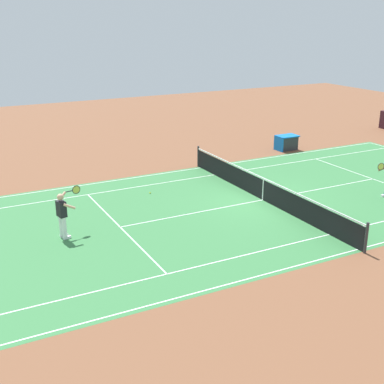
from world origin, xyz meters
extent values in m
plane|color=brown|center=(0.00, 0.00, 0.00)|extent=(60.00, 60.00, 0.00)
cube|color=#387A42|center=(0.00, 0.00, 0.00)|extent=(24.20, 11.40, 0.00)
cube|color=white|center=(0.00, -5.50, 0.00)|extent=(23.80, 0.05, 0.01)
cube|color=white|center=(0.00, 5.50, 0.00)|extent=(23.80, 0.05, 0.01)
cube|color=white|center=(0.00, -4.11, 0.00)|extent=(23.80, 0.05, 0.01)
cube|color=white|center=(0.00, 4.11, 0.00)|extent=(23.80, 0.05, 0.01)
cube|color=white|center=(6.40, 0.00, 0.00)|extent=(0.05, 8.22, 0.01)
cube|color=white|center=(-6.40, 0.00, 0.00)|extent=(0.05, 8.22, 0.01)
cube|color=white|center=(0.00, 0.00, 0.00)|extent=(12.80, 0.05, 0.01)
cylinder|color=#2D2D33|center=(0.00, -5.80, 0.54)|extent=(0.10, 0.10, 1.08)
cylinder|color=#2D2D33|center=(0.00, 5.80, 0.54)|extent=(0.10, 0.10, 1.08)
cube|color=black|center=(0.00, 0.00, 0.44)|extent=(0.02, 11.60, 0.88)
cube|color=white|center=(0.00, 0.00, 0.95)|extent=(0.04, 11.60, 0.06)
cube|color=white|center=(0.00, 0.00, 0.44)|extent=(0.04, 0.06, 0.88)
cylinder|color=white|center=(8.47, 0.13, 0.45)|extent=(0.15, 0.15, 0.74)
cube|color=white|center=(8.41, 0.12, 0.04)|extent=(0.30, 0.17, 0.09)
cylinder|color=white|center=(8.52, -0.10, 0.45)|extent=(0.15, 0.15, 0.74)
cube|color=white|center=(8.46, -0.12, 0.04)|extent=(0.30, 0.17, 0.09)
cube|color=black|center=(8.49, 0.01, 1.10)|extent=(0.31, 0.42, 0.56)
sphere|color=#DBAA84|center=(8.49, 0.01, 1.53)|extent=(0.23, 0.23, 0.23)
cylinder|color=#DBAA84|center=(8.27, 0.25, 1.23)|extent=(0.42, 0.14, 0.26)
cylinder|color=#DBAA84|center=(8.38, -0.30, 1.43)|extent=(0.40, 0.29, 0.30)
cylinder|color=#232326|center=(8.09, -0.42, 1.54)|extent=(0.28, 0.09, 0.04)
torus|color=#232326|center=(7.80, -0.48, 1.54)|extent=(0.31, 0.09, 0.31)
cylinder|color=#C6D84C|center=(7.80, -0.48, 1.54)|extent=(0.27, 0.06, 0.27)
cube|color=white|center=(-4.92, 2.08, 0.04)|extent=(0.30, 0.16, 0.09)
cylinder|color=#9E704C|center=(-4.83, 1.90, 1.23)|extent=(0.40, 0.28, 0.26)
torus|color=#232326|center=(-4.13, 2.40, 1.54)|extent=(0.31, 0.08, 0.31)
cylinder|color=#C6D84C|center=(-4.13, 2.40, 1.54)|extent=(0.27, 0.05, 0.27)
sphere|color=#CCE01E|center=(3.92, -2.99, 0.03)|extent=(0.07, 0.07, 0.07)
cube|color=#2D2D33|center=(-6.26, -6.51, 0.40)|extent=(1.10, 0.70, 0.80)
cube|color=blue|center=(-6.26, -6.51, 0.82)|extent=(1.24, 0.84, 0.06)
cube|color=blue|center=(-5.66, -6.51, 0.42)|extent=(0.06, 0.84, 0.84)
camera|label=1|loc=(12.11, 16.69, 7.38)|focal=47.77mm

